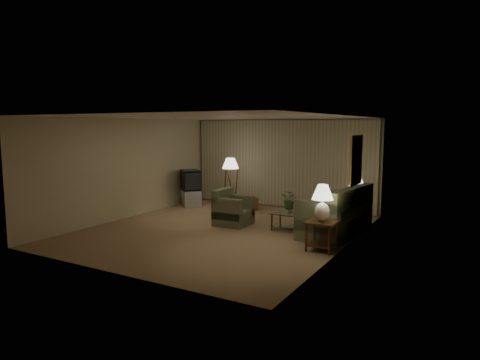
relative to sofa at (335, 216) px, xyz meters
The scene contains 16 objects.
ground 2.70m from the sofa, 160.10° to the right, with size 7.00×7.00×0.00m, color #977053.
room_shell 2.86m from the sofa, 166.31° to the left, with size 6.04×7.02×2.72m.
sofa is the anchor object (origin of this frame).
armchair 2.56m from the sofa, behind, with size 0.88×0.84×0.71m.
side_table_near 1.36m from the sofa, 83.66° to the right, with size 0.58×0.58×0.60m.
side_table_far 1.26m from the sofa, 83.16° to the left, with size 0.48×0.40×0.60m.
table_lamp_near 1.48m from the sofa, 83.66° to the right, with size 0.43×0.43×0.74m.
table_lamp_far 1.37m from the sofa, 83.16° to the left, with size 0.38×0.38×0.66m.
coffee_table 0.96m from the sofa, behind, with size 1.15×0.63×0.41m.
tv_cabinet 5.22m from the sofa, 165.62° to the left, with size 0.97×0.95×0.50m, color #A1A1A3.
crt_tv 5.23m from the sofa, 165.62° to the left, with size 0.89×0.88×0.63m, color black.
floor_lamp 3.99m from the sofa, 158.15° to the left, with size 0.50×0.50×1.54m.
ottoman 3.57m from the sofa, 152.10° to the left, with size 0.55×0.55×0.37m, color #B56B3D.
vase 1.09m from the sofa, behind, with size 0.14×0.14×0.15m, color white.
flowers 1.14m from the sofa, behind, with size 0.41×0.35×0.45m, color #407333.
book 0.71m from the sofa, 163.75° to the right, with size 0.16×0.22×0.02m, color olive.
Camera 1 is at (5.39, -8.54, 2.50)m, focal length 32.00 mm.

